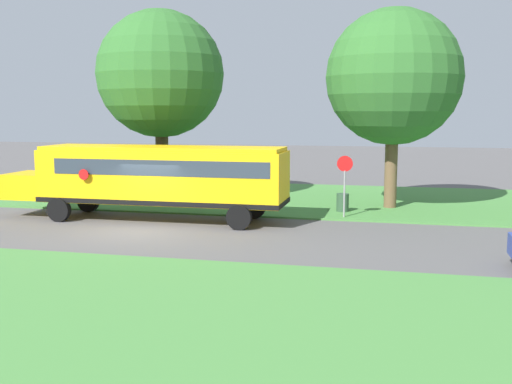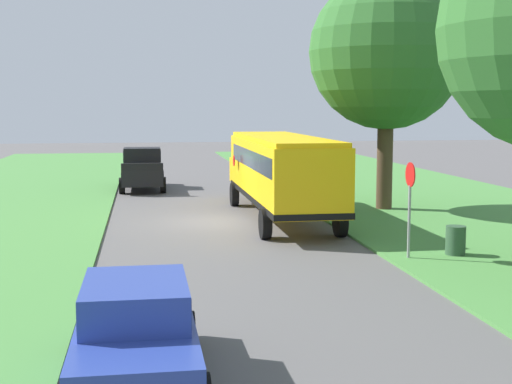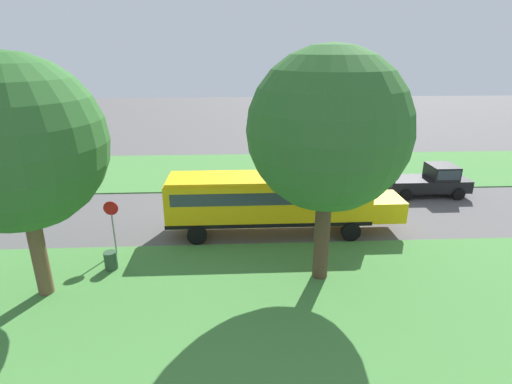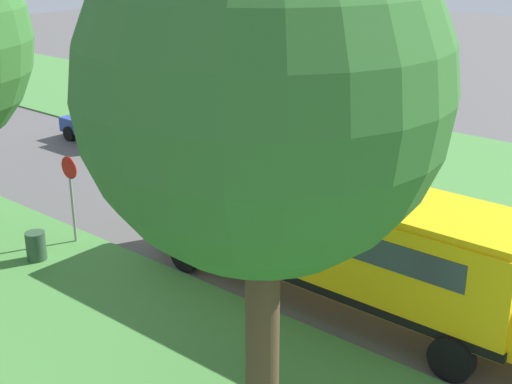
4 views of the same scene
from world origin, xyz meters
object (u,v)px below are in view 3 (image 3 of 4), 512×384
Objects in this scene: pickup_truck at (431,180)px; oak_tree_roadside_mid at (13,145)px; oak_tree_beside_bus at (326,131)px; stop_sign at (112,221)px; car_blue_nearest at (26,189)px; school_bus at (273,198)px; trash_bin at (111,261)px.

pickup_truck is 23.93m from oak_tree_roadside_mid.
pickup_truck is 14.71m from oak_tree_beside_bus.
stop_sign is (2.52, 9.31, -4.69)m from oak_tree_beside_bus.
car_blue_nearest is 0.46× the size of oak_tree_beside_bus.
oak_tree_beside_bus is (-4.66, -1.53, 4.50)m from school_bus.
pickup_truck is 6.00× the size of trash_bin.
stop_sign is at bearing -30.56° from oak_tree_roadside_mid.
oak_tree_roadside_mid is at bearing 117.01° from pickup_truck.
trash_bin is (1.84, -2.15, -5.74)m from oak_tree_roadside_mid.
school_bus is 2.82× the size of car_blue_nearest.
car_blue_nearest is at bearing 89.78° from pickup_truck.
stop_sign is at bearing 74.84° from oak_tree_beside_bus.
oak_tree_roadside_mid is 5.89m from stop_sign.
oak_tree_beside_bus is (-9.82, 9.56, 5.35)m from pickup_truck.
car_blue_nearest is at bearing 46.00° from stop_sign.
oak_tree_beside_bus reaches higher than trash_bin.
oak_tree_roadside_mid reaches higher than school_bus.
oak_tree_beside_bus is at bearing -161.79° from school_bus.
stop_sign is at bearing 105.36° from school_bus.
pickup_truck is (5.16, -11.09, -0.85)m from school_bus.
school_bus is at bearing 18.21° from oak_tree_beside_bus.
oak_tree_beside_bus is 10.95m from trash_bin.
school_bus is 12.26m from pickup_truck.
oak_tree_roadside_mid is (-10.72, -5.71, 5.31)m from car_blue_nearest.
oak_tree_roadside_mid is (-5.45, 9.74, 4.27)m from school_bus.
stop_sign is at bearing 7.39° from trash_bin.
oak_tree_beside_bus reaches higher than oak_tree_roadside_mid.
trash_bin is (-8.77, 18.68, -0.62)m from pickup_truck.
oak_tree_beside_bus reaches higher than school_bus.
oak_tree_beside_bus reaches higher than car_blue_nearest.
pickup_truck is 0.56× the size of oak_tree_beside_bus.
school_bus is at bearing -108.82° from car_blue_nearest.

